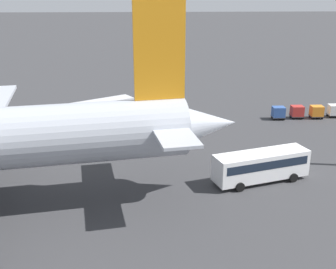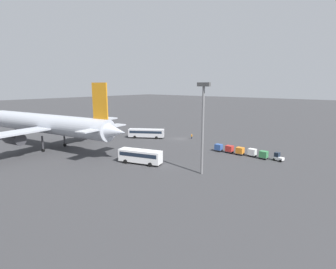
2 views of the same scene
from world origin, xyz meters
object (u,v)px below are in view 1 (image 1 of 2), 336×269
Objects in this scene: shuttle_bus_near at (96,109)px; cargo_cart_blue at (278,112)px; cargo_cart_orange at (317,111)px; cargo_cart_red at (297,111)px; worker_person at (176,100)px; cargo_cart_white at (334,110)px; shuttle_bus_far at (261,164)px.

cargo_cart_blue is (-29.02, 0.68, -0.72)m from shuttle_bus_near.
cargo_cart_orange is 3.16m from cargo_cart_red.
worker_person is at bearing -26.08° from cargo_cart_red.
cargo_cart_white is 1.00× the size of cargo_cart_blue.
cargo_cart_orange is (-15.13, -22.48, -0.80)m from shuttle_bus_far.
shuttle_bus_near is 29.03m from cargo_cart_blue.
shuttle_bus_far is at bearing 56.06° from cargo_cart_orange.
worker_person is (-13.33, -8.88, -1.04)m from shuttle_bus_near.
shuttle_bus_near is at bearing -0.79° from cargo_cart_orange.
cargo_cart_white is 6.32m from cargo_cart_red.
cargo_cart_orange is (-22.00, 9.37, 0.32)m from worker_person.
shuttle_bus_near is 16.05m from worker_person.
worker_person is 18.38m from cargo_cart_blue.
shuttle_bus_far is at bearing 68.41° from cargo_cart_blue.
shuttle_bus_far reaches higher than cargo_cart_blue.
worker_person is 26.66m from cargo_cart_white.
shuttle_bus_near is 1.10× the size of shuttle_bus_far.
cargo_cart_blue is (-8.82, -22.29, -0.80)m from shuttle_bus_far.
cargo_cart_white is (-25.15, 8.84, 0.32)m from worker_person.
shuttle_bus_far is at bearing 62.11° from cargo_cart_red.
worker_person is at bearing -23.08° from cargo_cart_orange.
cargo_cart_red is 1.00× the size of cargo_cart_blue.
shuttle_bus_far is (-20.19, 22.97, 0.08)m from shuttle_bus_near.
shuttle_bus_far reaches higher than cargo_cart_orange.
shuttle_bus_near is 5.85× the size of cargo_cart_white.
cargo_cart_orange reaches higher than worker_person.
shuttle_bus_far is 32.60m from worker_person.
cargo_cart_red is at bearing -2.72° from cargo_cart_orange.
cargo_cart_red is (3.15, -0.15, 0.00)m from cargo_cart_orange.
cargo_cart_blue is (9.46, 0.72, 0.00)m from cargo_cart_white.
worker_person is 20.98m from cargo_cart_red.
shuttle_bus_far is 25.62m from cargo_cart_red.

